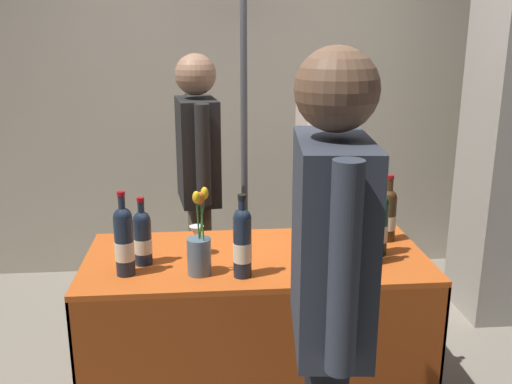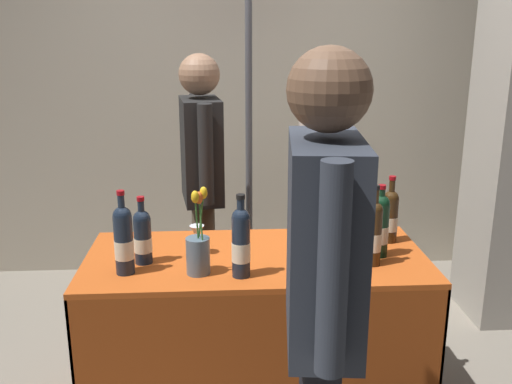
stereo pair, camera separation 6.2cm
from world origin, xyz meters
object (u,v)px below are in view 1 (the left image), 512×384
Objects in this scene: featured_wine_bottle at (388,214)px; taster_foreground_right at (330,278)px; flower_vase at (199,250)px; booth_signpost at (244,91)px; wine_glass_near_vendor at (197,233)px; display_bottle_0 at (242,242)px; vendor_presenter at (198,173)px; tasting_table at (256,306)px.

featured_wine_bottle is 0.19× the size of taster_foreground_right.
flower_vase is at bearing -160.44° from featured_wine_bottle.
booth_signpost reaches higher than featured_wine_bottle.
booth_signpost reaches higher than wine_glass_near_vendor.
flower_vase reaches higher than wine_glass_near_vendor.
taster_foreground_right is at bearing -70.20° from display_bottle_0.
wine_glass_near_vendor is at bearing 126.74° from display_bottle_0.
vendor_presenter is at bearing -126.60° from booth_signpost.
wine_glass_near_vendor is 1.29m from booth_signpost.
display_bottle_0 is (-0.73, -0.36, 0.02)m from featured_wine_bottle.
booth_signpost is at bearing 78.43° from flower_vase.
display_bottle_0 is at bearing 25.33° from taster_foreground_right.
taster_foreground_right reaches higher than featured_wine_bottle.
featured_wine_bottle is 0.96m from flower_vase.
wine_glass_near_vendor is 0.36× the size of flower_vase.
tasting_table is 0.95m from vendor_presenter.
flower_vase is (-0.90, -0.32, -0.03)m from featured_wine_bottle.
vendor_presenter is at bearing 144.52° from featured_wine_bottle.
tasting_table is 4.73× the size of featured_wine_bottle.
flower_vase reaches higher than tasting_table.
vendor_presenter is (0.00, 0.76, 0.09)m from wine_glass_near_vendor.
taster_foreground_right is at bearing -58.78° from flower_vase.
vendor_presenter is (-0.91, 0.65, 0.06)m from featured_wine_bottle.
display_bottle_0 is at bearing -153.69° from featured_wine_bottle.
wine_glass_near_vendor is (-0.19, 0.25, -0.05)m from display_bottle_0.
booth_signpost is (0.29, 0.39, 0.42)m from vendor_presenter.
flower_vase is 0.98m from vendor_presenter.
vendor_presenter is at bearing 108.37° from tasting_table.
tasting_table is 0.93× the size of vendor_presenter.
wine_glass_near_vendor is at bearing 30.80° from taster_foreground_right.
wine_glass_near_vendor is at bearing -7.93° from vendor_presenter.
display_bottle_0 is 0.21× the size of vendor_presenter.
tasting_table is 0.47m from flower_vase.
featured_wine_bottle reaches higher than wine_glass_near_vendor.
flower_vase is at bearing -144.58° from tasting_table.
flower_vase is (-0.18, 0.04, -0.05)m from display_bottle_0.
featured_wine_bottle is at bearing 12.27° from tasting_table.
flower_vase is 0.21× the size of taster_foreground_right.
flower_vase is at bearing -7.12° from vendor_presenter.
display_bottle_0 is 0.20× the size of taster_foreground_right.
wine_glass_near_vendor is at bearing -173.52° from featured_wine_bottle.
tasting_table is at bearing -167.73° from featured_wine_bottle.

